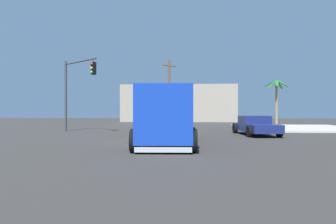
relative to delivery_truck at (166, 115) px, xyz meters
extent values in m
plane|color=#33302D|center=(-1.03, 0.96, -1.49)|extent=(100.00, 100.00, 0.00)
cube|color=#B2ADA0|center=(11.61, 13.60, -1.42)|extent=(10.93, 10.93, 0.14)
cube|color=#1438AD|center=(0.03, -0.70, 0.11)|extent=(2.69, 6.51, 2.50)
cube|color=#1438AD|center=(-0.16, 3.60, -0.29)|extent=(2.48, 2.01, 1.70)
cube|color=black|center=(-0.20, 4.45, 0.05)|extent=(2.02, 0.17, 0.88)
cube|color=#B2B2B7|center=(0.17, -3.80, -1.30)|extent=(2.31, 0.30, 0.21)
cube|color=white|center=(-1.18, -0.76, 0.23)|extent=(0.26, 5.37, 0.36)
cube|color=white|center=(1.24, -0.65, 0.23)|extent=(0.26, 5.37, 0.36)
cylinder|color=black|center=(-1.40, 3.49, -0.99)|extent=(0.33, 1.01, 1.00)
cylinder|color=black|center=(1.08, 3.60, -0.99)|extent=(0.33, 1.01, 1.00)
cylinder|color=black|center=(-1.13, -2.36, -0.99)|extent=(0.33, 1.01, 1.00)
cylinder|color=black|center=(1.34, -2.24, -0.99)|extent=(0.33, 1.01, 1.00)
cylinder|color=black|center=(-1.09, -3.41, -0.99)|extent=(0.33, 1.01, 1.00)
cylinder|color=black|center=(1.39, -3.29, -0.99)|extent=(0.33, 1.01, 1.00)
cylinder|color=#38383D|center=(-9.20, 8.64, 1.47)|extent=(0.20, 0.20, 5.94)
cylinder|color=#38383D|center=(-7.45, 7.32, 4.19)|extent=(3.57, 2.74, 0.12)
cylinder|color=#38383D|center=(-5.98, 6.21, 4.07)|extent=(0.03, 0.03, 0.25)
cube|color=black|center=(-5.98, 6.21, 3.47)|extent=(0.42, 0.42, 0.95)
sphere|color=red|center=(-6.09, 6.07, 3.78)|extent=(0.20, 0.20, 0.20)
sphere|color=#EFA314|center=(-6.09, 6.07, 3.47)|extent=(0.20, 0.20, 0.20)
sphere|color=#19CC4C|center=(-6.09, 6.07, 3.16)|extent=(0.20, 0.20, 0.20)
cube|color=navy|center=(5.80, 7.66, -0.96)|extent=(2.11, 1.71, 0.50)
cube|color=navy|center=(5.98, 6.07, -0.66)|extent=(2.13, 1.91, 1.10)
cube|color=black|center=(5.98, 6.07, -0.37)|extent=(1.94, 1.62, 0.48)
cube|color=navy|center=(6.18, 4.23, -0.94)|extent=(2.16, 2.21, 0.55)
cylinder|color=black|center=(4.81, 7.41, -1.11)|extent=(0.32, 0.78, 0.76)
cylinder|color=black|center=(6.81, 7.64, -1.11)|extent=(0.32, 0.78, 0.76)
cylinder|color=black|center=(5.20, 4.00, -1.11)|extent=(0.32, 0.78, 0.76)
cylinder|color=black|center=(7.20, 4.22, -1.11)|extent=(0.32, 0.78, 0.76)
cylinder|color=#7A6647|center=(10.68, 16.56, 1.04)|extent=(0.26, 0.26, 4.79)
ellipsoid|color=#236628|center=(11.36, 16.68, 3.16)|extent=(1.46, 0.60, 0.84)
ellipsoid|color=#236628|center=(11.13, 17.02, 3.08)|extent=(1.20, 1.20, 0.97)
ellipsoid|color=#236628|center=(10.50, 17.27, 3.25)|extent=(0.72, 1.54, 0.66)
ellipsoid|color=#236628|center=(10.09, 16.94, 3.18)|extent=(1.40, 1.09, 0.80)
ellipsoid|color=#236628|center=(10.11, 16.25, 3.09)|extent=(1.35, 0.96, 0.96)
ellipsoid|color=#236628|center=(10.52, 15.88, 3.17)|extent=(0.68, 1.47, 0.82)
ellipsoid|color=#236628|center=(11.04, 15.94, 3.21)|extent=(1.04, 1.45, 0.74)
cylinder|color=brown|center=(-1.25, 21.86, 2.61)|extent=(0.30, 0.30, 8.22)
cube|color=brown|center=(-1.25, 21.86, 6.02)|extent=(1.72, 1.55, 0.12)
cube|color=gray|center=(-0.32, 31.73, 1.40)|extent=(17.97, 6.00, 5.79)
camera|label=1|loc=(1.16, -15.37, 0.26)|focal=31.03mm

